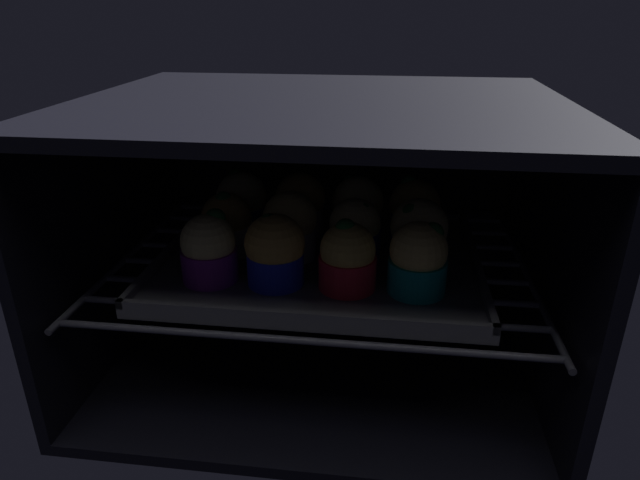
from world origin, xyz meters
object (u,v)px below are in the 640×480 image
muffin_row2_col3 (414,210)px  muffin_row0_col3 (418,259)px  muffin_row0_col0 (209,249)px  muffin_row1_col0 (227,225)px  muffin_row1_col1 (290,226)px  muffin_row2_col2 (358,208)px  muffin_row0_col2 (348,258)px  muffin_row2_col1 (300,205)px  muffin_row2_col0 (242,202)px  muffin_row0_col1 (275,251)px  muffin_row1_col2 (355,231)px  baking_tray (320,260)px  muffin_row1_col3 (418,233)px

muffin_row2_col3 → muffin_row0_col3: bearing=-90.0°
muffin_row0_col0 → muffin_row1_col0: bearing=91.2°
muffin_row1_col1 → muffin_row2_col2: (8.26, 8.40, -0.22)cm
muffin_row0_col2 → muffin_row2_col1: 17.99cm
muffin_row1_col1 → muffin_row2_col0: same height
muffin_row0_col1 → muffin_row1_col2: bearing=42.8°
muffin_row1_col2 → muffin_row2_col1: size_ratio=0.92×
baking_tray → muffin_row0_col1: (-4.32, -7.94, 4.68)cm
muffin_row1_col1 → muffin_row0_col1: bearing=-93.0°
muffin_row2_col1 → muffin_row2_col3: bearing=1.6°
muffin_row0_col3 → muffin_row1_col2: (-7.82, 8.14, -0.30)cm
muffin_row0_col0 → muffin_row0_col2: muffin_row0_col0 is taller
muffin_row0_col2 → muffin_row1_col0: same height
muffin_row0_col1 → muffin_row1_col3: (16.95, 7.95, -0.12)cm
baking_tray → muffin_row1_col2: muffin_row1_col2 is taller
muffin_row1_col3 → muffin_row2_col1: bearing=154.0°
muffin_row0_col3 → muffin_row1_col2: bearing=133.9°
muffin_row2_col1 → muffin_row2_col3: size_ratio=1.00×
muffin_row1_col2 → muffin_row2_col1: (-8.42, 7.82, 0.44)cm
muffin_row1_col2 → muffin_row2_col3: 11.38cm
muffin_row2_col1 → muffin_row0_col2: bearing=-63.0°
muffin_row1_col3 → muffin_row2_col3: size_ratio=0.97×
muffin_row0_col0 → muffin_row1_col3: bearing=17.7°
muffin_row1_col0 → muffin_row2_col1: (8.61, 7.86, 0.38)cm
muffin_row1_col0 → muffin_row2_col3: bearing=18.5°
muffin_row0_col2 → muffin_row1_col0: (-16.76, 8.17, 0.03)cm
muffin_row1_col1 → muffin_row1_col3: 16.55cm
baking_tray → muffin_row0_col1: size_ratio=4.70×
muffin_row1_col2 → muffin_row2_col3: bearing=46.7°
muffin_row0_col3 → muffin_row0_col2: bearing=-179.5°
muffin_row2_col2 → muffin_row2_col3: size_ratio=0.97×
muffin_row2_col1 → muffin_row1_col2: bearing=-42.9°
muffin_row1_col0 → muffin_row2_col3: (24.84, 8.32, 0.14)cm
muffin_row1_col0 → muffin_row2_col0: muffin_row2_col0 is taller
baking_tray → muffin_row1_col2: 6.25cm
muffin_row1_col1 → muffin_row1_col3: bearing=0.6°
muffin_row1_col3 → muffin_row1_col1: bearing=-179.4°
muffin_row0_col2 → muffin_row2_col2: same height
muffin_row1_col1 → muffin_row1_col2: bearing=2.7°
muffin_row0_col0 → muffin_row0_col3: bearing=0.1°
baking_tray → muffin_row2_col3: 15.65cm
muffin_row1_col3 → muffin_row2_col1: 18.39cm
muffin_row0_col3 → muffin_row1_col3: 7.91cm
muffin_row1_col3 → muffin_row2_col3: muffin_row2_col3 is taller
muffin_row0_col1 → muffin_row2_col2: (8.67, 16.19, -0.11)cm
muffin_row2_col2 → baking_tray: bearing=-117.8°
muffin_row1_col1 → muffin_row2_col3: (16.24, 8.67, -0.27)cm
muffin_row0_col3 → muffin_row2_col1: bearing=135.5°
muffin_row2_col1 → muffin_row2_col2: (8.25, 0.19, -0.18)cm
muffin_row0_col1 → muffin_row0_col3: bearing=0.2°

